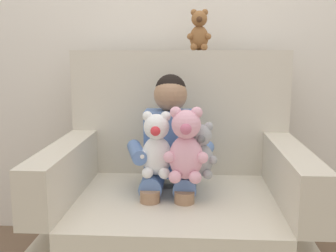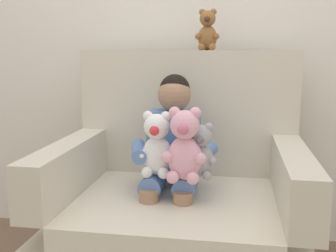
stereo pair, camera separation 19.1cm
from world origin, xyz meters
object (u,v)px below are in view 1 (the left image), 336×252
at_px(plush_white, 157,146).
at_px(plush_pink, 186,146).
at_px(armchair, 177,212).
at_px(seated_child, 170,149).
at_px(plush_grey, 201,151).
at_px(plush_brown_on_backrest, 199,31).

height_order(plush_white, plush_pink, plush_pink).
relative_size(armchair, seated_child, 1.48).
distance_m(armchair, plush_grey, 0.38).
height_order(plush_pink, plush_brown_on_backrest, plush_brown_on_backrest).
bearing_deg(seated_child, plush_brown_on_backrest, 57.67).
bearing_deg(plush_brown_on_backrest, seated_child, -99.33).
bearing_deg(plush_grey, plush_pink, -155.19).
height_order(armchair, seated_child, armchair).
bearing_deg(armchair, plush_grey, -42.29).
height_order(armchair, plush_grey, armchair).
relative_size(armchair, plush_pink, 3.57).
distance_m(seated_child, plush_white, 0.15).
height_order(seated_child, plush_grey, seated_child).
bearing_deg(armchair, plush_pink, -73.55).
distance_m(armchair, seated_child, 0.33).
xyz_separation_m(plush_grey, plush_white, (-0.21, 0.00, 0.02)).
height_order(armchair, plush_white, armchair).
xyz_separation_m(seated_child, plush_white, (-0.05, -0.13, 0.04)).
bearing_deg(seated_child, plush_white, -121.00).
xyz_separation_m(seated_child, plush_pink, (0.09, -0.19, 0.06)).
relative_size(seated_child, plush_grey, 3.15).
xyz_separation_m(plush_grey, plush_pink, (-0.07, -0.06, 0.04)).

